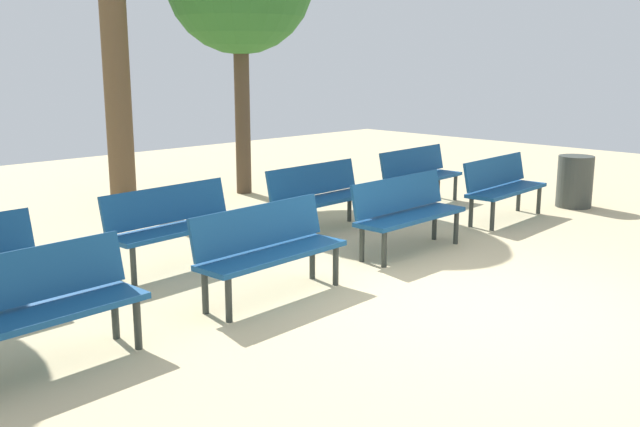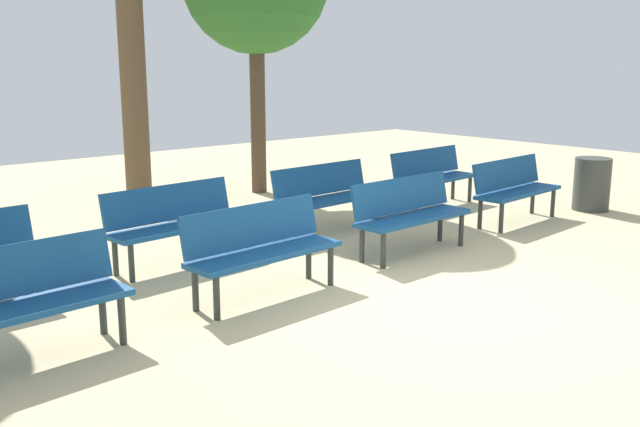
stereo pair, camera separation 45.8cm
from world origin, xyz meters
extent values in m
plane|color=#CCB789|center=(0.00, 0.00, 0.00)|extent=(24.00, 24.00, 0.00)
cube|color=navy|center=(-3.46, 1.37, 0.43)|extent=(1.62, 0.52, 0.05)
cube|color=navy|center=(-3.47, 1.57, 0.68)|extent=(1.60, 0.20, 0.40)
cylinder|color=#2D332D|center=(-2.76, 1.24, 0.20)|extent=(0.06, 0.06, 0.40)
cylinder|color=#2D332D|center=(-2.77, 1.56, 0.20)|extent=(0.06, 0.06, 0.40)
cube|color=navy|center=(-1.20, 1.41, 0.43)|extent=(1.62, 0.52, 0.05)
cube|color=navy|center=(-1.21, 1.61, 0.68)|extent=(1.60, 0.21, 0.40)
cylinder|color=#2D332D|center=(-1.89, 1.21, 0.20)|extent=(0.06, 0.06, 0.40)
cylinder|color=#2D332D|center=(-0.49, 1.28, 0.20)|extent=(0.06, 0.06, 0.40)
cylinder|color=#2D332D|center=(-1.91, 1.53, 0.20)|extent=(0.06, 0.06, 0.40)
cylinder|color=#2D332D|center=(-0.51, 1.60, 0.20)|extent=(0.06, 0.06, 0.40)
cube|color=navy|center=(1.03, 1.53, 0.43)|extent=(1.61, 0.48, 0.05)
cube|color=navy|center=(1.03, 1.73, 0.68)|extent=(1.60, 0.16, 0.40)
cylinder|color=#2D332D|center=(0.34, 1.35, 0.20)|extent=(0.06, 0.06, 0.40)
cylinder|color=#2D332D|center=(1.73, 1.39, 0.20)|extent=(0.06, 0.06, 0.40)
cylinder|color=#2D332D|center=(0.33, 1.67, 0.20)|extent=(0.06, 0.06, 0.40)
cylinder|color=#2D332D|center=(1.73, 1.71, 0.20)|extent=(0.06, 0.06, 0.40)
cube|color=navy|center=(3.34, 1.66, 0.43)|extent=(1.63, 0.55, 0.05)
cube|color=navy|center=(3.33, 1.86, 0.68)|extent=(1.60, 0.23, 0.40)
cylinder|color=#2D332D|center=(2.65, 1.46, 0.20)|extent=(0.06, 0.06, 0.40)
cylinder|color=#2D332D|center=(4.05, 1.55, 0.20)|extent=(0.06, 0.06, 0.40)
cylinder|color=#2D332D|center=(2.63, 1.77, 0.20)|extent=(0.06, 0.06, 0.40)
cylinder|color=#2D332D|center=(4.03, 1.87, 0.20)|extent=(0.06, 0.06, 0.40)
cylinder|color=#2D332D|center=(-2.89, 2.66, 0.20)|extent=(0.06, 0.06, 0.40)
cylinder|color=#2D332D|center=(-2.90, 2.98, 0.20)|extent=(0.06, 0.06, 0.40)
cube|color=navy|center=(-1.26, 2.90, 0.43)|extent=(1.63, 0.55, 0.05)
cube|color=navy|center=(-1.27, 3.10, 0.68)|extent=(1.60, 0.23, 0.40)
cylinder|color=#2D332D|center=(-1.94, 2.69, 0.20)|extent=(0.06, 0.06, 0.40)
cylinder|color=#2D332D|center=(-0.55, 2.79, 0.20)|extent=(0.06, 0.06, 0.40)
cylinder|color=#2D332D|center=(-1.97, 3.01, 0.20)|extent=(0.06, 0.06, 0.40)
cylinder|color=#2D332D|center=(-0.57, 3.11, 0.20)|extent=(0.06, 0.06, 0.40)
cube|color=navy|center=(1.02, 2.97, 0.43)|extent=(1.62, 0.51, 0.05)
cube|color=navy|center=(1.01, 3.17, 0.68)|extent=(1.60, 0.19, 0.40)
cylinder|color=#2D332D|center=(0.33, 2.78, 0.20)|extent=(0.06, 0.06, 0.40)
cylinder|color=#2D332D|center=(1.73, 2.84, 0.20)|extent=(0.06, 0.06, 0.40)
cylinder|color=#2D332D|center=(0.32, 3.10, 0.20)|extent=(0.06, 0.06, 0.40)
cylinder|color=#2D332D|center=(1.71, 3.16, 0.20)|extent=(0.06, 0.06, 0.40)
cube|color=navy|center=(3.33, 3.13, 0.43)|extent=(1.63, 0.55, 0.05)
cube|color=navy|center=(3.32, 3.33, 0.68)|extent=(1.60, 0.23, 0.40)
cylinder|color=#2D332D|center=(2.65, 2.92, 0.20)|extent=(0.06, 0.06, 0.40)
cylinder|color=#2D332D|center=(4.04, 3.01, 0.20)|extent=(0.06, 0.06, 0.40)
cylinder|color=#2D332D|center=(2.62, 3.24, 0.20)|extent=(0.06, 0.06, 0.40)
cylinder|color=#2D332D|center=(4.02, 3.33, 0.20)|extent=(0.06, 0.06, 0.40)
cylinder|color=brown|center=(0.17, 6.63, 1.68)|extent=(0.41, 0.41, 3.37)
cylinder|color=#4C3A28|center=(2.04, 5.91, 1.38)|extent=(0.25, 0.25, 2.77)
cylinder|color=#383D38|center=(4.92, 1.44, 0.39)|extent=(0.53, 0.53, 0.79)
camera|label=1|loc=(-5.43, -3.50, 2.23)|focal=40.14mm
camera|label=2|loc=(-5.10, -3.82, 2.23)|focal=40.14mm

